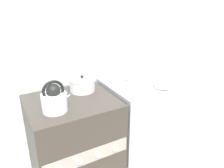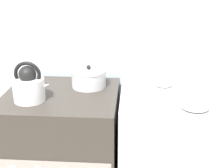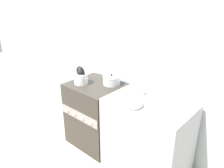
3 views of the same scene
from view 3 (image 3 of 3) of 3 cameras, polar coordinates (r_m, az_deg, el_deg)
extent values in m
plane|color=#B2A893|center=(2.96, -8.03, -16.91)|extent=(12.00, 12.00, 0.00)
cube|color=silver|center=(2.83, 0.81, 9.76)|extent=(7.00, 0.06, 2.50)
cube|color=#332D28|center=(2.88, -4.05, -7.79)|extent=(0.66, 0.58, 0.84)
cube|color=gray|center=(2.67, -8.67, -8.21)|extent=(0.64, 0.01, 0.11)
cylinder|color=silver|center=(2.81, -11.68, -6.73)|extent=(0.04, 0.02, 0.04)
cylinder|color=silver|center=(2.71, -9.85, -7.75)|extent=(0.04, 0.02, 0.04)
cylinder|color=silver|center=(2.61, -7.81, -8.86)|extent=(0.04, 0.02, 0.04)
cylinder|color=silver|center=(2.52, -5.66, -10.02)|extent=(0.04, 0.02, 0.04)
cube|color=#99999E|center=(2.46, 9.14, -13.65)|extent=(0.87, 0.57, 0.86)
cylinder|color=silver|center=(2.71, -8.11, 1.37)|extent=(0.17, 0.17, 0.13)
sphere|color=black|center=(2.68, -8.21, 3.11)|extent=(0.09, 0.09, 0.09)
torus|color=black|center=(2.68, -8.21, 3.09)|extent=(0.15, 0.02, 0.15)
cone|color=silver|center=(2.65, -6.98, 1.33)|extent=(0.09, 0.04, 0.07)
cylinder|color=silver|center=(2.67, -0.11, 0.88)|extent=(0.21, 0.21, 0.10)
cylinder|color=silver|center=(2.65, -0.11, 1.98)|extent=(0.22, 0.22, 0.01)
sphere|color=black|center=(2.64, -0.11, 2.41)|extent=(0.03, 0.03, 0.03)
cylinder|color=white|center=(2.11, 5.86, -5.91)|extent=(0.06, 0.06, 0.01)
cylinder|color=white|center=(2.10, 5.89, -5.25)|extent=(0.14, 0.14, 0.04)
cylinder|color=white|center=(2.41, 7.67, -2.32)|extent=(0.05, 0.05, 0.01)
cylinder|color=white|center=(2.40, 7.69, -1.90)|extent=(0.11, 0.11, 0.03)
camera|label=1|loc=(2.30, -41.79, 9.49)|focal=35.00mm
camera|label=2|loc=(1.43, -43.95, 3.13)|focal=50.00mm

